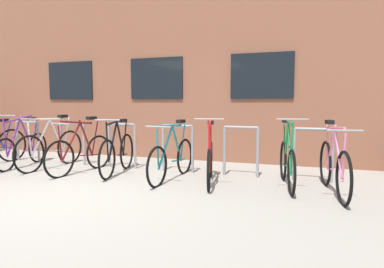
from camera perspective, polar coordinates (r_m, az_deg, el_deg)
The scene contains 11 objects.
ground_plane at distance 5.27m, azimuth -20.93°, elevation -9.30°, with size 42.00×42.00×0.00m, color #9E998E.
storefront_building at distance 10.32m, azimuth 0.12°, elevation 13.61°, with size 28.00×5.19×5.56m.
bike_rack at distance 6.51m, azimuth -7.40°, elevation -1.33°, with size 6.64×0.05×0.90m.
bicycle_teal at distance 5.67m, azimuth -3.40°, elevation -4.08°, with size 0.44×1.75×1.02m.
bicycle_white at distance 7.24m, azimuth -22.97°, elevation -2.22°, with size 0.44×1.81×1.07m.
bicycle_black at distance 6.31m, azimuth -12.60°, elevation -3.10°, with size 0.47×1.66×1.04m.
bicycle_red at distance 5.45m, azimuth 3.09°, elevation -4.49°, with size 0.53×1.57×1.09m.
bicycle_pink at distance 5.20m, azimuth 23.07°, elevation -5.15°, with size 0.45×1.77×1.06m.
bicycle_green at distance 5.41m, azimuth 15.96°, elevation -4.63°, with size 0.47×1.64×1.10m.
bicycle_purple at distance 7.68m, azimuth -27.00°, elevation -2.14°, with size 0.50×1.69×1.09m.
bicycle_maroon at distance 6.57m, azimuth -18.53°, elevation -3.01°, with size 0.44×1.65×1.06m.
Camera 1 is at (3.31, -3.89, 1.31)m, focal length 31.17 mm.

